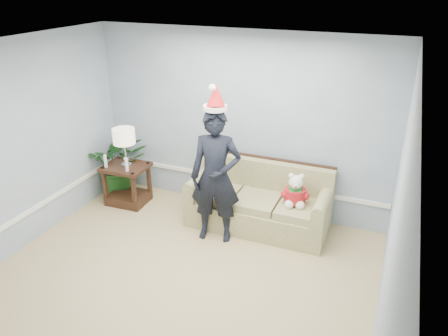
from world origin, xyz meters
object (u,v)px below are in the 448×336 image
sofa (259,204)px  houseplant (120,163)px  teddy_bear (295,193)px  table_lamp (124,138)px  side_table (128,188)px  man (216,177)px

sofa → houseplant: houseplant is taller
houseplant → teddy_bear: bearing=-4.1°
houseplant → sofa: bearing=-2.5°
table_lamp → side_table: bearing=179.9°
table_lamp → sofa: bearing=4.7°
houseplant → teddy_bear: 3.00m
sofa → man: (-0.44, -0.55, 0.59)m
side_table → man: (1.70, -0.38, 0.67)m
sofa → man: 0.92m
teddy_bear → houseplant: bearing=162.2°
table_lamp → teddy_bear: 2.68m
sofa → table_lamp: 2.26m
teddy_bear → table_lamp: bearing=167.8°
man → teddy_bear: size_ratio=3.97×
man → side_table: bearing=155.2°
table_lamp → man: size_ratio=0.33×
table_lamp → teddy_bear: table_lamp is taller
houseplant → teddy_bear: houseplant is taller
side_table → teddy_bear: (2.67, 0.07, 0.40)m
man → teddy_bear: bearing=12.6°
side_table → man: size_ratio=0.37×
table_lamp → man: man is taller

